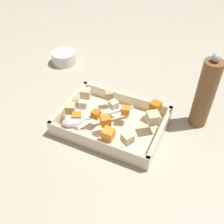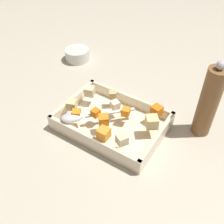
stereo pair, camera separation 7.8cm
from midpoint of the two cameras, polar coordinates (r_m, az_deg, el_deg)
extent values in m
plane|color=#BCB29E|center=(0.83, 2.26, -3.04)|extent=(4.00, 4.00, 0.00)
cube|color=beige|center=(0.82, 2.73, -2.96)|extent=(0.32, 0.23, 0.01)
cube|color=beige|center=(0.74, -1.50, -6.52)|extent=(0.32, 0.01, 0.04)
cube|color=beige|center=(0.88, 6.40, 2.49)|extent=(0.32, 0.01, 0.04)
cube|color=beige|center=(0.87, -5.88, 2.15)|extent=(0.01, 0.23, 0.04)
cube|color=beige|center=(0.77, 12.70, -5.91)|extent=(0.01, 0.23, 0.04)
cube|color=orange|center=(0.78, -4.87, -0.55)|extent=(0.03, 0.03, 0.02)
cube|color=orange|center=(0.78, -0.71, -0.31)|extent=(0.03, 0.03, 0.02)
cube|color=orange|center=(0.79, 5.86, -0.08)|extent=(0.03, 0.03, 0.02)
cube|color=orange|center=(0.80, 12.46, 0.24)|extent=(0.04, 0.04, 0.03)
cube|color=orange|center=(0.75, 1.13, -1.85)|extent=(0.04, 0.04, 0.03)
cube|color=orange|center=(0.72, 1.33, -4.82)|extent=(0.03, 0.03, 0.03)
cube|color=beige|center=(0.85, -2.27, 4.43)|extent=(0.04, 0.04, 0.03)
cube|color=#E0CC89|center=(0.76, 11.58, -2.24)|extent=(0.05, 0.05, 0.03)
cube|color=tan|center=(0.85, 2.76, 3.66)|extent=(0.03, 0.03, 0.02)
cube|color=beige|center=(0.71, 5.37, -6.12)|extent=(0.04, 0.04, 0.03)
cube|color=#E0CC89|center=(0.81, -6.00, 1.46)|extent=(0.04, 0.04, 0.03)
cube|color=beige|center=(0.80, 3.75, 1.32)|extent=(0.03, 0.03, 0.02)
ellipsoid|color=silver|center=(0.77, -5.74, -1.25)|extent=(0.08, 0.08, 0.02)
cube|color=silver|center=(0.79, 2.23, -0.45)|extent=(0.12, 0.12, 0.01)
cylinder|color=brown|center=(0.80, 22.88, 1.69)|extent=(0.06, 0.06, 0.22)
sphere|color=#B7B7BC|center=(0.73, 25.45, 9.04)|extent=(0.02, 0.02, 0.02)
cylinder|color=silver|center=(1.14, -5.56, 12.25)|extent=(0.10, 0.10, 0.05)
camera|label=1|loc=(0.04, -87.13, 2.62)|focal=42.10mm
camera|label=2|loc=(0.04, 92.87, -2.62)|focal=42.10mm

